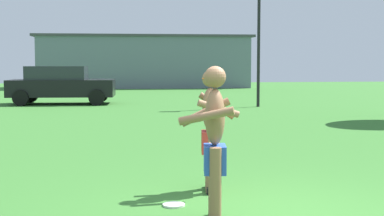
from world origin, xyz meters
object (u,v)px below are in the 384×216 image
at_px(player_with_cap, 211,125).
at_px(lamp_post, 259,24).
at_px(frisbee, 174,205).
at_px(car_black_near_post, 61,84).
at_px(player_in_blue, 214,140).

bearing_deg(player_with_cap, lamp_post, 73.40).
distance_m(player_with_cap, frisbee, 1.31).
xyz_separation_m(frisbee, lamp_post, (4.72, 14.62, 3.20)).
bearing_deg(car_black_near_post, player_with_cap, -77.23).
distance_m(player_with_cap, car_black_near_post, 16.69).
relative_size(player_with_cap, car_black_near_post, 0.38).
distance_m(player_in_blue, lamp_post, 16.14).
distance_m(player_with_cap, player_in_blue, 1.52).
bearing_deg(frisbee, player_in_blue, -63.32).
height_order(player_in_blue, car_black_near_post, player_in_blue).
xyz_separation_m(player_with_cap, player_in_blue, (-0.21, -1.50, 0.00)).
bearing_deg(player_with_cap, player_in_blue, -97.79).
height_order(player_with_cap, car_black_near_post, player_with_cap).
bearing_deg(player_in_blue, frisbee, 116.68).
relative_size(player_with_cap, lamp_post, 0.33).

